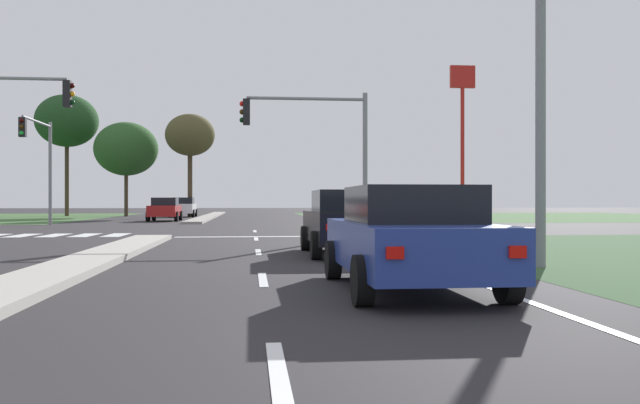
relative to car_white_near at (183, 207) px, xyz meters
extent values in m
plane|color=#282628|center=(2.23, -25.05, -0.82)|extent=(200.00, 200.00, 0.00)
cube|color=#385B2D|center=(27.73, -0.55, -0.82)|extent=(35.00, 35.00, 0.01)
cube|color=#ADA89E|center=(2.23, -44.05, -0.75)|extent=(1.20, 22.00, 0.14)
cube|color=gray|center=(2.23, -0.05, -0.75)|extent=(1.20, 36.00, 0.14)
cube|color=silver|center=(5.73, -51.48, -0.82)|extent=(0.14, 2.00, 0.01)
cube|color=silver|center=(5.73, -45.48, -0.82)|extent=(0.14, 2.00, 0.01)
cube|color=silver|center=(5.73, -39.48, -0.82)|extent=(0.14, 2.00, 0.01)
cube|color=silver|center=(5.73, -33.48, -0.82)|extent=(0.14, 2.00, 0.01)
cube|color=silver|center=(5.73, -27.48, -0.82)|extent=(0.14, 2.00, 0.01)
cube|color=silver|center=(9.08, -43.05, -0.82)|extent=(0.14, 24.00, 0.01)
cube|color=silver|center=(6.03, -32.05, -0.82)|extent=(6.40, 0.50, 0.01)
cube|color=silver|center=(-3.02, -30.25, -0.82)|extent=(0.70, 2.80, 0.01)
cube|color=silver|center=(-1.87, -30.25, -0.82)|extent=(0.70, 2.80, 0.01)
cube|color=silver|center=(-0.72, -30.25, -0.82)|extent=(0.70, 2.80, 0.01)
cube|color=silver|center=(0.43, -30.25, -0.82)|extent=(0.70, 2.80, 0.01)
cube|color=silver|center=(0.00, -0.03, -0.12)|extent=(1.88, 4.38, 0.77)
cube|color=black|center=(0.00, 0.12, 0.53)|extent=(1.65, 2.01, 0.52)
cube|color=red|center=(0.71, 2.18, -0.04)|extent=(0.20, 0.04, 0.14)
cube|color=red|center=(-0.71, 2.18, -0.04)|extent=(0.20, 0.04, 0.14)
cylinder|color=black|center=(0.94, -1.43, -0.50)|extent=(0.22, 0.64, 0.64)
cylinder|color=black|center=(-0.94, -1.43, -0.50)|extent=(0.22, 0.64, 0.64)
cylinder|color=black|center=(0.94, 1.37, -0.50)|extent=(0.22, 0.64, 0.64)
cylinder|color=black|center=(-0.94, 1.37, -0.50)|extent=(0.22, 0.64, 0.64)
cube|color=#A31919|center=(-0.06, -11.57, -0.15)|extent=(1.78, 4.17, 0.70)
cube|color=black|center=(-0.06, -11.42, 0.46)|extent=(1.57, 1.92, 0.52)
cube|color=red|center=(0.62, -9.47, -0.08)|extent=(0.20, 0.04, 0.14)
cube|color=red|center=(-0.73, -9.47, -0.08)|extent=(0.20, 0.04, 0.14)
cylinder|color=black|center=(0.83, -12.91, -0.50)|extent=(0.22, 0.64, 0.64)
cylinder|color=black|center=(-0.95, -12.91, -0.50)|extent=(0.22, 0.64, 0.64)
cylinder|color=black|center=(0.83, -10.24, -0.50)|extent=(0.22, 0.64, 0.64)
cylinder|color=black|center=(-0.95, -10.24, -0.50)|extent=(0.22, 0.64, 0.64)
cube|color=black|center=(7.90, -40.37, -0.14)|extent=(1.86, 4.48, 0.72)
cube|color=black|center=(7.90, -40.52, 0.48)|extent=(1.64, 2.06, 0.52)
cube|color=red|center=(7.19, -42.63, -0.07)|extent=(0.20, 0.04, 0.14)
cube|color=red|center=(8.61, -42.63, -0.07)|extent=(0.20, 0.04, 0.14)
cylinder|color=black|center=(6.97, -38.94, -0.50)|extent=(0.22, 0.64, 0.64)
cylinder|color=black|center=(8.83, -38.94, -0.50)|extent=(0.22, 0.64, 0.64)
cylinder|color=black|center=(6.97, -41.81, -0.50)|extent=(0.22, 0.64, 0.64)
cylinder|color=black|center=(8.83, -41.81, -0.50)|extent=(0.22, 0.64, 0.64)
cube|color=navy|center=(7.82, -46.98, -0.17)|extent=(1.85, 4.58, 0.67)
cube|color=black|center=(7.82, -47.13, 0.43)|extent=(1.63, 2.11, 0.52)
cube|color=red|center=(7.11, -49.29, -0.10)|extent=(0.20, 0.04, 0.14)
cube|color=red|center=(8.52, -49.29, -0.10)|extent=(0.20, 0.04, 0.14)
cylinder|color=black|center=(6.89, -45.52, -0.50)|extent=(0.22, 0.64, 0.64)
cylinder|color=black|center=(8.74, -45.52, -0.50)|extent=(0.22, 0.64, 0.64)
cylinder|color=black|center=(6.89, -48.45, -0.50)|extent=(0.22, 0.64, 0.64)
cylinder|color=black|center=(8.74, -48.45, -0.50)|extent=(0.22, 0.64, 0.64)
cylinder|color=gray|center=(9.83, -31.65, 1.86)|extent=(0.18, 0.18, 5.37)
cylinder|color=gray|center=(7.61, -31.65, 4.30)|extent=(4.44, 0.12, 0.12)
cube|color=black|center=(5.39, -31.65, 3.78)|extent=(0.26, 0.32, 0.95)
sphere|color=red|center=(5.23, -31.65, 4.08)|extent=(0.20, 0.20, 0.20)
sphere|color=#3A2405|center=(5.23, -31.65, 3.78)|extent=(0.20, 0.20, 0.20)
sphere|color=black|center=(5.23, -31.65, 3.48)|extent=(0.20, 0.20, 0.20)
cylinder|color=gray|center=(-5.37, -18.45, 2.00)|extent=(0.18, 0.18, 5.64)
cylinder|color=gray|center=(-5.37, -20.70, 4.57)|extent=(0.12, 4.51, 0.12)
cube|color=black|center=(-5.37, -22.96, 4.05)|extent=(0.32, 0.26, 0.95)
sphere|color=#360503|center=(-5.37, -23.12, 4.35)|extent=(0.20, 0.20, 0.20)
sphere|color=#3A2405|center=(-5.37, -23.12, 4.05)|extent=(0.20, 0.20, 0.20)
sphere|color=green|center=(-5.37, -23.12, 3.75)|extent=(0.20, 0.20, 0.20)
cylinder|color=gray|center=(-3.19, -31.65, 4.86)|extent=(4.36, 0.12, 0.12)
cube|color=black|center=(-1.01, -31.65, 4.34)|extent=(0.26, 0.32, 0.95)
sphere|color=#360503|center=(-0.85, -31.65, 4.64)|extent=(0.20, 0.20, 0.20)
sphere|color=orange|center=(-0.85, -31.65, 4.34)|extent=(0.20, 0.20, 0.20)
sphere|color=black|center=(-0.85, -31.65, 4.04)|extent=(0.20, 0.20, 0.20)
cylinder|color=red|center=(20.69, -9.72, 3.90)|extent=(0.28, 0.28, 9.43)
cube|color=red|center=(20.69, -9.72, 9.41)|extent=(1.80, 0.30, 1.60)
torus|color=yellow|center=(20.30, -9.55, 9.41)|extent=(0.96, 0.16, 0.96)
torus|color=yellow|center=(21.09, -9.55, 9.41)|extent=(0.96, 0.16, 0.96)
cylinder|color=#423323|center=(-10.52, 4.53, 2.63)|extent=(0.36, 0.36, 6.90)
ellipsoid|color=#1E421E|center=(-10.52, 4.53, 7.57)|extent=(5.41, 5.41, 4.60)
cylinder|color=#423323|center=(-5.05, 2.45, 1.33)|extent=(0.32, 0.32, 4.31)
ellipsoid|color=#285123|center=(-5.05, 2.45, 4.97)|extent=(5.40, 5.40, 4.59)
cylinder|color=#423323|center=(0.59, -0.26, 2.01)|extent=(0.39, 0.39, 5.67)
ellipsoid|color=#4C4728|center=(0.59, -0.26, 5.97)|extent=(4.08, 4.08, 3.47)
camera|label=1|loc=(5.51, -56.61, 0.47)|focal=37.77mm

